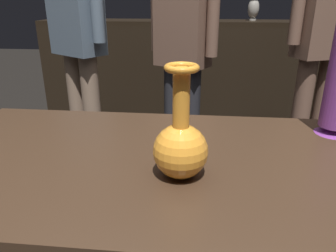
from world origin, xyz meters
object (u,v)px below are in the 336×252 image
at_px(shelf_vase_center, 191,12).
at_px(visitor_near_left, 77,25).
at_px(visitor_near_right, 325,28).
at_px(vase_centerpiece, 181,144).
at_px(shelf_vase_far_left, 73,6).
at_px(shelf_vase_far_right, 318,13).
at_px(visitor_center_back, 183,42).
at_px(shelf_vase_right, 253,8).

xyz_separation_m(shelf_vase_center, visitor_near_left, (-0.64, -0.94, -0.04)).
distance_m(visitor_near_left, visitor_near_right, 1.44).
bearing_deg(vase_centerpiece, shelf_vase_far_left, 115.68).
bearing_deg(visitor_near_left, shelf_vase_far_right, -115.08).
height_order(shelf_vase_center, visitor_center_back, visitor_center_back).
bearing_deg(shelf_vase_center, shelf_vase_far_left, 176.37).
distance_m(shelf_vase_center, shelf_vase_right, 0.53).
bearing_deg(shelf_vase_right, visitor_near_left, -138.15).
xyz_separation_m(shelf_vase_far_right, shelf_vase_far_left, (-2.08, -0.00, 0.05)).
relative_size(shelf_vase_right, visitor_near_right, 0.11).
height_order(shelf_vase_right, shelf_vase_far_left, shelf_vase_far_left).
bearing_deg(shelf_vase_center, visitor_near_right, -46.37).
bearing_deg(shelf_vase_far_left, shelf_vase_far_right, 0.06).
relative_size(vase_centerpiece, visitor_near_left, 0.14).
relative_size(shelf_vase_far_right, visitor_center_back, 0.07).
relative_size(shelf_vase_center, visitor_near_right, 0.07).
xyz_separation_m(visitor_center_back, visitor_near_right, (0.82, 0.00, 0.09)).
bearing_deg(visitor_near_left, shelf_vase_center, -90.17).
bearing_deg(visitor_center_back, shelf_vase_center, -60.97).
distance_m(shelf_vase_center, visitor_center_back, 0.85).
bearing_deg(shelf_vase_far_right, visitor_near_right, -104.79).
relative_size(shelf_vase_far_right, shelf_vase_far_left, 0.45).
xyz_separation_m(shelf_vase_far_right, visitor_near_left, (-1.68, -1.01, -0.03)).
xyz_separation_m(shelf_vase_far_right, shelf_vase_right, (-0.52, 0.03, 0.04)).
relative_size(shelf_vase_right, shelf_vase_far_left, 0.76).
bearing_deg(shelf_vase_center, vase_centerpiece, -88.41).
distance_m(shelf_vase_center, shelf_vase_far_left, 1.04).
bearing_deg(shelf_vase_far_left, visitor_near_right, -26.20).
bearing_deg(shelf_vase_right, shelf_vase_far_right, -2.98).
distance_m(shelf_vase_right, shelf_vase_far_left, 1.56).
bearing_deg(visitor_center_back, shelf_vase_far_right, -109.12).
distance_m(vase_centerpiece, shelf_vase_center, 2.23).
height_order(shelf_vase_far_right, visitor_center_back, visitor_center_back).
bearing_deg(visitor_near_right, shelf_vase_far_right, -126.00).
bearing_deg(visitor_center_back, vase_centerpiece, 123.48).
relative_size(shelf_vase_center, shelf_vase_far_left, 0.54).
bearing_deg(shelf_vase_right, vase_centerpiece, -101.17).
distance_m(vase_centerpiece, visitor_near_left, 1.47).
xyz_separation_m(shelf_vase_far_left, visitor_center_back, (1.02, -0.91, -0.19)).
distance_m(shelf_vase_far_left, visitor_center_back, 1.38).
bearing_deg(shelf_vase_center, shelf_vase_right, 10.35).
xyz_separation_m(shelf_vase_right, visitor_center_back, (-0.54, -0.94, -0.17)).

